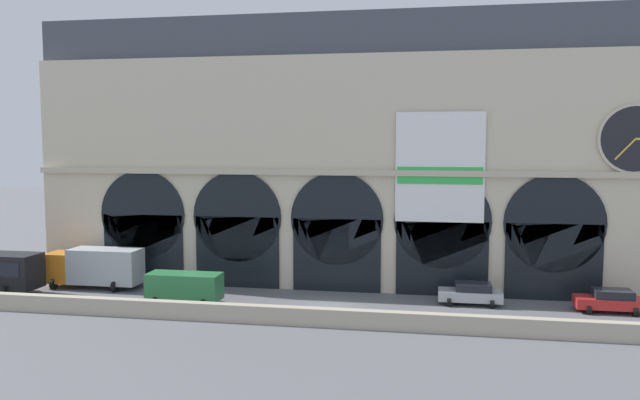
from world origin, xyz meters
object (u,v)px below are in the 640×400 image
Objects in this scene: box_truck_west at (95,266)px; car_east at (610,301)px; car_mideast at (471,293)px; van_midwest at (184,287)px.

car_east is at bearing -0.66° from box_truck_west.
car_mideast and car_east have the same top height.
car_east is (29.01, 3.01, -0.44)m from van_midwest.
car_east is at bearing 5.92° from van_midwest.
box_truck_west is 9.44m from van_midwest.
box_truck_west is 37.81m from car_east.
van_midwest is 1.18× the size of car_east.
van_midwest is (8.78, -3.44, -0.45)m from box_truck_west.
van_midwest is 1.18× the size of car_mideast.
van_midwest is at bearing -21.42° from box_truck_west.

